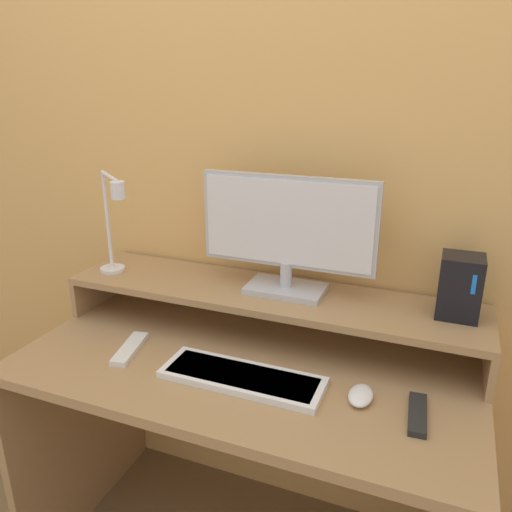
# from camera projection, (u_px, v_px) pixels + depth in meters

# --- Properties ---
(wall_back) EXTENTS (6.00, 0.05, 2.50)m
(wall_back) POSITION_uv_depth(u_px,v_px,m) (289.00, 169.00, 1.57)
(wall_back) COLOR #E5AD60
(wall_back) RESTS_ON ground_plane
(desk) EXTENTS (1.28, 0.65, 0.76)m
(desk) POSITION_uv_depth(u_px,v_px,m) (245.00, 424.00, 1.48)
(desk) COLOR #A87F51
(desk) RESTS_ON ground_plane
(monitor_shelf) EXTENTS (1.28, 0.29, 0.14)m
(monitor_shelf) POSITION_uv_depth(u_px,v_px,m) (268.00, 297.00, 1.53)
(monitor_shelf) COLOR #A87F51
(monitor_shelf) RESTS_ON desk
(monitor) EXTENTS (0.53, 0.14, 0.36)m
(monitor) POSITION_uv_depth(u_px,v_px,m) (287.00, 232.00, 1.46)
(monitor) COLOR #BCBCC1
(monitor) RESTS_ON monitor_shelf
(desk_lamp) EXTENTS (0.20, 0.18, 0.34)m
(desk_lamp) POSITION_uv_depth(u_px,v_px,m) (113.00, 223.00, 1.57)
(desk_lamp) COLOR silver
(desk_lamp) RESTS_ON monitor_shelf
(router_dock) EXTENTS (0.11, 0.11, 0.17)m
(router_dock) POSITION_uv_depth(u_px,v_px,m) (460.00, 286.00, 1.34)
(router_dock) COLOR black
(router_dock) RESTS_ON monitor_shelf
(keyboard) EXTENTS (0.44, 0.15, 0.02)m
(keyboard) POSITION_uv_depth(u_px,v_px,m) (242.00, 377.00, 1.31)
(keyboard) COLOR white
(keyboard) RESTS_ON desk
(mouse) EXTENTS (0.06, 0.10, 0.03)m
(mouse) POSITION_uv_depth(u_px,v_px,m) (361.00, 395.00, 1.23)
(mouse) COLOR white
(mouse) RESTS_ON desk
(remote_control) EXTENTS (0.08, 0.18, 0.02)m
(remote_control) POSITION_uv_depth(u_px,v_px,m) (130.00, 349.00, 1.46)
(remote_control) COLOR white
(remote_control) RESTS_ON desk
(remote_secondary) EXTENTS (0.05, 0.16, 0.02)m
(remote_secondary) POSITION_uv_depth(u_px,v_px,m) (418.00, 414.00, 1.17)
(remote_secondary) COLOR black
(remote_secondary) RESTS_ON desk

